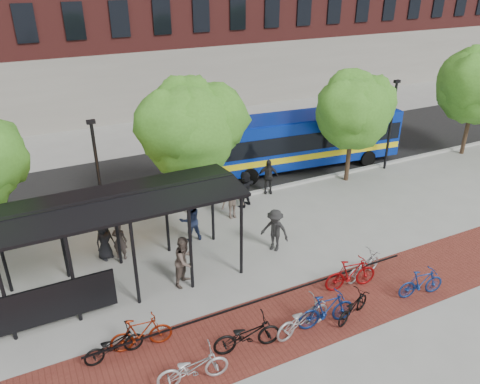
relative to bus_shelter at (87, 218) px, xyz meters
name	(u,v)px	position (x,y,z in m)	size (l,w,h in m)	color
ground	(283,232)	(8.13, 0.48, -3.00)	(160.00, 160.00, 0.00)	#9E9E99
asphalt_street	(212,168)	(8.13, 8.48, -2.99)	(160.00, 8.00, 0.01)	black
curb	(243,195)	(8.13, 4.48, -2.94)	(160.00, 0.25, 0.12)	#B7B7B2
brick_strip	(309,314)	(6.13, -4.52, -3.00)	(24.00, 3.00, 0.01)	maroon
bike_rack_rail	(262,310)	(4.83, -3.62, -3.00)	(12.00, 0.05, 0.95)	black
bus_shelter	(87,218)	(0.00, 0.00, 0.00)	(10.60, 3.07, 3.60)	black
tree_b	(190,124)	(5.23, 3.83, 1.46)	(5.15, 4.20, 6.47)	#382619
tree_c	(355,107)	(14.22, 3.83, 1.06)	(4.66, 3.80, 5.92)	#382619
tree_d	(478,82)	(23.23, 3.83, 1.47)	(5.39, 4.40, 6.55)	#382619
lamp_post_left	(99,175)	(1.13, 4.08, -0.25)	(0.35, 0.20, 5.12)	black
lamp_post_right	(391,123)	(17.13, 4.08, -0.25)	(0.35, 0.20, 5.12)	black
bus	(302,138)	(12.92, 6.46, -1.21)	(11.75, 3.70, 3.12)	#08279D
bike_0	(114,345)	(-0.20, -3.54, -2.52)	(0.64, 1.82, 0.96)	black
bike_1	(141,333)	(0.65, -3.51, -2.42)	(0.54, 1.92, 1.16)	maroon
bike_2	(193,367)	(1.59, -5.45, -2.45)	(0.73, 2.08, 1.09)	#B4B4B7
bike_4	(247,335)	(3.53, -4.99, -2.43)	(0.75, 2.15, 1.13)	black
bike_6	(303,317)	(5.47, -5.10, -2.43)	(0.75, 2.16, 1.14)	#9C9C9E
bike_7	(326,310)	(6.33, -5.18, -2.38)	(0.58, 2.05, 1.23)	navy
bike_8	(353,307)	(7.34, -5.28, -2.54)	(0.60, 1.73, 0.91)	black
bike_9	(351,274)	(8.28, -3.96, -2.39)	(0.57, 2.03, 1.22)	maroon
bike_10	(363,266)	(9.14, -3.64, -2.50)	(0.66, 1.90, 1.00)	#AAAAAD
bike_11	(421,283)	(10.25, -5.42, -2.46)	(0.51, 1.80, 1.08)	navy
pedestrian_0	(104,240)	(0.70, 1.95, -2.17)	(0.81, 0.52, 1.65)	black
pedestrian_1	(120,241)	(1.24, 1.65, -2.18)	(0.60, 0.39, 1.64)	#403733
pedestrian_2	(190,220)	(4.27, 1.75, -2.02)	(0.95, 0.74, 1.95)	#212C4F
pedestrian_3	(233,201)	(6.71, 2.69, -2.13)	(1.12, 0.65, 1.74)	brown
pedestrian_4	(268,177)	(9.47, 4.28, -2.08)	(1.08, 0.45, 1.84)	#252525
pedestrian_5	(245,189)	(7.76, 3.52, -2.09)	(1.68, 0.54, 1.82)	black
pedestrian_8	(185,261)	(3.01, -1.02, -2.02)	(0.95, 0.74, 1.96)	brown
pedestrian_9	(275,230)	(7.08, -0.53, -2.07)	(1.20, 0.69, 1.86)	#242424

